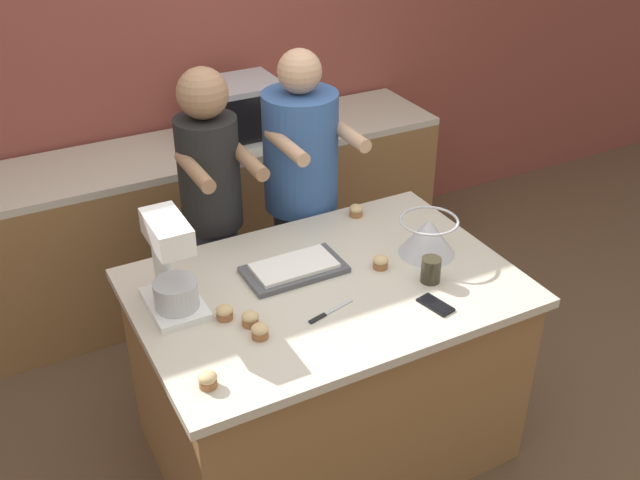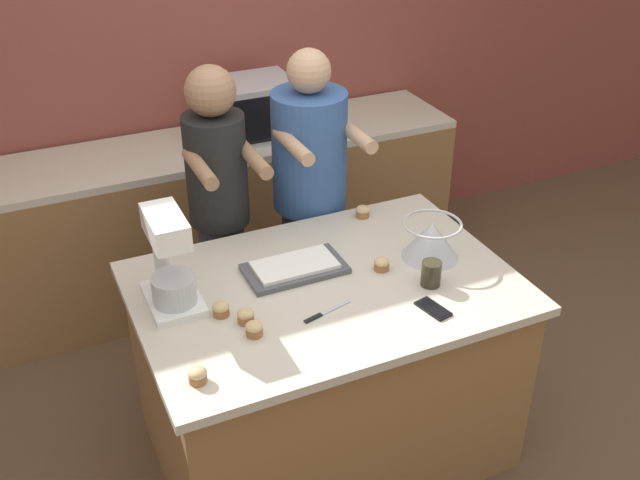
% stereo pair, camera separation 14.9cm
% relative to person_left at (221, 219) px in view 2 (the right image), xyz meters
% --- Properties ---
extents(ground_plane, '(16.00, 16.00, 0.00)m').
position_rel_person_left_xyz_m(ground_plane, '(0.21, -0.72, -0.88)').
color(ground_plane, brown).
extents(back_wall, '(10.00, 0.06, 2.70)m').
position_rel_person_left_xyz_m(back_wall, '(0.21, 1.10, 0.47)').
color(back_wall, brown).
rests_on(back_wall, ground_plane).
extents(island_counter, '(1.53, 1.05, 0.89)m').
position_rel_person_left_xyz_m(island_counter, '(0.21, -0.72, -0.43)').
color(island_counter, olive).
rests_on(island_counter, ground_plane).
extents(back_counter, '(2.80, 0.60, 0.94)m').
position_rel_person_left_xyz_m(back_counter, '(0.21, 0.75, -0.41)').
color(back_counter, olive).
rests_on(back_counter, ground_plane).
extents(person_left, '(0.30, 0.48, 1.62)m').
position_rel_person_left_xyz_m(person_left, '(0.00, 0.00, 0.00)').
color(person_left, '#33384C').
rests_on(person_left, ground_plane).
extents(person_right, '(0.37, 0.52, 1.63)m').
position_rel_person_left_xyz_m(person_right, '(0.46, 0.00, -0.03)').
color(person_right, '#33384C').
rests_on(person_right, ground_plane).
extents(stand_mixer, '(0.20, 0.30, 0.40)m').
position_rel_person_left_xyz_m(stand_mixer, '(-0.38, -0.59, 0.19)').
color(stand_mixer, white).
rests_on(stand_mixer, island_counter).
extents(mixing_bowl, '(0.25, 0.25, 0.17)m').
position_rel_person_left_xyz_m(mixing_bowl, '(0.71, -0.71, 0.10)').
color(mixing_bowl, '#BCBCC1').
rests_on(mixing_bowl, island_counter).
extents(baking_tray, '(0.42, 0.23, 0.04)m').
position_rel_person_left_xyz_m(baking_tray, '(0.14, -0.58, 0.03)').
color(baking_tray, '#4C4C51').
rests_on(baking_tray, island_counter).
extents(microwave_oven, '(0.45, 0.37, 0.32)m').
position_rel_person_left_xyz_m(microwave_oven, '(0.45, 0.75, 0.22)').
color(microwave_oven, '#B7B7BC').
rests_on(microwave_oven, back_counter).
extents(cell_phone, '(0.10, 0.16, 0.01)m').
position_rel_person_left_xyz_m(cell_phone, '(0.52, -1.05, 0.02)').
color(cell_phone, black).
rests_on(cell_phone, island_counter).
extents(drinking_glass, '(0.08, 0.08, 0.11)m').
position_rel_person_left_xyz_m(drinking_glass, '(0.60, -0.90, 0.07)').
color(drinking_glass, '#332D1E').
rests_on(drinking_glass, island_counter).
extents(knife, '(0.22, 0.07, 0.01)m').
position_rel_person_left_xyz_m(knife, '(0.12, -0.90, 0.02)').
color(knife, '#BCBCC1').
rests_on(knife, island_counter).
extents(cupcake_0, '(0.07, 0.07, 0.06)m').
position_rel_person_left_xyz_m(cupcake_0, '(-0.43, -1.07, 0.04)').
color(cupcake_0, '#9E6038').
rests_on(cupcake_0, island_counter).
extents(cupcake_1, '(0.07, 0.07, 0.06)m').
position_rel_person_left_xyz_m(cupcake_1, '(0.47, -0.72, 0.04)').
color(cupcake_1, '#9E6038').
rests_on(cupcake_1, island_counter).
extents(cupcake_2, '(0.07, 0.07, 0.06)m').
position_rel_person_left_xyz_m(cupcake_2, '(-0.17, -0.82, 0.04)').
color(cupcake_2, '#9E6038').
rests_on(cupcake_2, island_counter).
extents(cupcake_3, '(0.07, 0.07, 0.06)m').
position_rel_person_left_xyz_m(cupcake_3, '(-0.24, -0.74, 0.04)').
color(cupcake_3, '#9E6038').
rests_on(cupcake_3, island_counter).
extents(cupcake_4, '(0.07, 0.07, 0.06)m').
position_rel_person_left_xyz_m(cupcake_4, '(0.61, -0.28, 0.04)').
color(cupcake_4, '#9E6038').
rests_on(cupcake_4, island_counter).
extents(cupcake_5, '(0.07, 0.07, 0.06)m').
position_rel_person_left_xyz_m(cupcake_5, '(-0.17, -0.91, 0.04)').
color(cupcake_5, '#9E6038').
rests_on(cupcake_5, island_counter).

